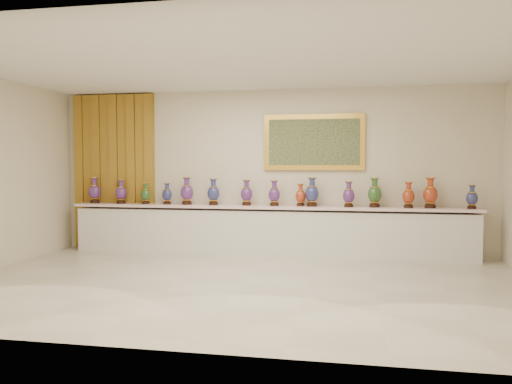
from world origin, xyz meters
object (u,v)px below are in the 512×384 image
at_px(vase_0, 94,191).
at_px(vase_1, 121,193).
at_px(counter, 267,231).
at_px(vase_2, 146,194).

height_order(vase_0, vase_1, vase_0).
relative_size(counter, vase_1, 15.98).
bearing_deg(vase_0, vase_2, -1.32).
bearing_deg(vase_2, vase_1, 178.67).
relative_size(vase_0, vase_2, 1.26).
height_order(vase_0, vase_2, vase_0).
distance_m(counter, vase_1, 2.89).
xyz_separation_m(counter, vase_0, (-3.36, -0.01, 0.69)).
bearing_deg(vase_2, counter, 0.73).
height_order(counter, vase_1, vase_1).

